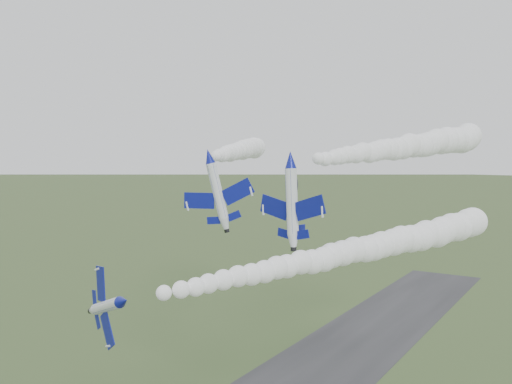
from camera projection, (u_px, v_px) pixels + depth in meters
jet_lead at (123, 301)px, 61.15m from camera, size 6.25×11.03×8.93m
smoke_trail_jet_lead at (349, 252)px, 79.39m from camera, size 26.31×58.07×4.76m
jet_pair_left at (209, 156)px, 87.88m from camera, size 10.81×12.69×3.93m
smoke_trail_jet_pair_left at (240, 151)px, 123.57m from camera, size 31.63×61.83×5.21m
jet_pair_right at (290, 159)px, 78.34m from camera, size 11.74×13.77×3.44m
smoke_trail_jet_pair_right at (407, 146)px, 99.93m from camera, size 17.46×54.60×5.43m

